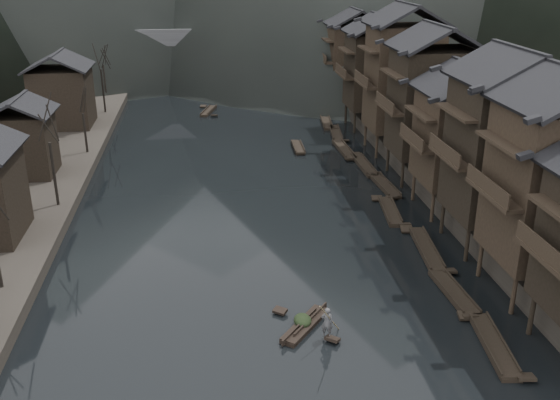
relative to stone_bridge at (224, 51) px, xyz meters
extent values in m
plane|color=black|center=(0.00, -72.00, -5.11)|extent=(300.00, 300.00, 0.00)
cube|color=#2D2823|center=(35.00, -32.00, -4.21)|extent=(40.00, 200.00, 1.80)
cylinder|color=black|center=(14.20, -77.60, -3.81)|extent=(0.30, 0.30, 2.90)
cube|color=black|center=(13.30, -80.00, 0.91)|extent=(1.20, 5.70, 0.25)
cylinder|color=black|center=(14.20, -75.40, -3.81)|extent=(0.30, 0.30, 2.90)
cylinder|color=black|center=(14.20, -70.60, -3.81)|extent=(0.30, 0.30, 2.90)
cylinder|color=black|center=(16.95, -75.40, -3.81)|extent=(0.30, 0.30, 2.90)
cylinder|color=black|center=(16.95, -70.60, -3.81)|extent=(0.30, 0.30, 2.90)
cube|color=black|center=(17.30, -73.00, 2.30)|extent=(7.00, 6.00, 9.61)
cube|color=black|center=(13.30, -73.00, 1.81)|extent=(1.20, 5.70, 0.25)
cylinder|color=black|center=(14.20, -68.40, -3.81)|extent=(0.30, 0.30, 2.90)
cylinder|color=black|center=(14.20, -63.60, -3.81)|extent=(0.30, 0.30, 2.90)
cylinder|color=black|center=(16.95, -68.40, -3.81)|extent=(0.30, 0.30, 2.90)
cylinder|color=black|center=(16.95, -63.60, -3.81)|extent=(0.30, 0.30, 2.90)
cube|color=black|center=(17.30, -66.00, 2.39)|extent=(7.00, 6.00, 9.80)
cube|color=black|center=(13.30, -66.00, 1.90)|extent=(1.20, 5.70, 0.25)
cylinder|color=black|center=(14.20, -61.40, -3.81)|extent=(0.30, 0.30, 2.90)
cylinder|color=black|center=(14.20, -56.60, -3.81)|extent=(0.30, 0.30, 2.90)
cylinder|color=black|center=(16.95, -61.40, -3.81)|extent=(0.30, 0.30, 2.90)
cylinder|color=black|center=(16.95, -56.60, -3.81)|extent=(0.30, 0.30, 2.90)
cube|color=black|center=(17.30, -59.00, 1.25)|extent=(7.00, 6.00, 7.51)
cube|color=black|center=(13.30, -59.00, 0.87)|extent=(1.20, 5.70, 0.25)
cylinder|color=black|center=(14.20, -53.40, -3.81)|extent=(0.30, 0.30, 2.90)
cylinder|color=black|center=(14.20, -48.60, -3.81)|extent=(0.30, 0.30, 2.90)
cylinder|color=black|center=(16.95, -53.40, -3.81)|extent=(0.30, 0.30, 2.90)
cylinder|color=black|center=(16.95, -48.60, -3.81)|extent=(0.30, 0.30, 2.90)
cube|color=black|center=(17.30, -51.00, 2.36)|extent=(7.00, 6.00, 9.73)
cube|color=black|center=(13.30, -51.00, 1.87)|extent=(1.20, 5.70, 0.25)
cylinder|color=black|center=(14.20, -44.40, -3.81)|extent=(0.30, 0.30, 2.90)
cylinder|color=black|center=(14.20, -39.60, -3.81)|extent=(0.30, 0.30, 2.90)
cylinder|color=black|center=(16.95, -44.40, -3.81)|extent=(0.30, 0.30, 2.90)
cylinder|color=black|center=(16.95, -39.60, -3.81)|extent=(0.30, 0.30, 2.90)
cube|color=black|center=(17.30, -42.00, 2.92)|extent=(7.00, 6.00, 10.87)
cube|color=black|center=(13.30, -42.00, 2.38)|extent=(1.20, 5.70, 0.25)
cylinder|color=black|center=(14.20, -34.40, -3.81)|extent=(0.30, 0.30, 2.90)
cylinder|color=black|center=(14.20, -29.60, -3.81)|extent=(0.30, 0.30, 2.90)
cylinder|color=black|center=(16.95, -34.40, -3.81)|extent=(0.30, 0.30, 2.90)
cylinder|color=black|center=(16.95, -29.60, -3.81)|extent=(0.30, 0.30, 2.90)
cube|color=black|center=(17.30, -32.00, 1.93)|extent=(7.00, 6.00, 8.88)
cube|color=black|center=(13.30, -32.00, 1.48)|extent=(1.20, 5.70, 0.25)
cylinder|color=black|center=(14.20, -22.40, -3.81)|extent=(0.30, 0.30, 2.90)
cylinder|color=black|center=(14.20, -17.60, -3.81)|extent=(0.30, 0.30, 2.90)
cylinder|color=black|center=(16.95, -22.40, -3.81)|extent=(0.30, 0.30, 2.90)
cylinder|color=black|center=(16.95, -17.60, -3.81)|extent=(0.30, 0.30, 2.90)
cube|color=black|center=(17.30, -20.00, 1.76)|extent=(7.00, 6.00, 8.54)
cube|color=black|center=(13.30, -20.00, 1.34)|extent=(1.20, 5.70, 0.25)
cube|color=black|center=(-20.50, -48.00, -1.01)|extent=(5.00, 5.00, 5.80)
cube|color=black|center=(-20.50, -30.00, -0.51)|extent=(6.50, 6.50, 6.80)
cylinder|color=black|center=(-17.00, -56.22, -1.23)|extent=(0.24, 0.24, 5.36)
cylinder|color=black|center=(-17.00, -41.49, -1.84)|extent=(0.24, 0.24, 4.14)
cylinder|color=black|center=(-17.00, -23.81, -1.14)|extent=(0.24, 0.24, 5.54)
cylinder|color=black|center=(-17.00, -13.13, -1.74)|extent=(0.24, 0.24, 4.35)
cube|color=black|center=(11.58, -78.61, -4.96)|extent=(1.84, 6.31, 0.30)
cube|color=black|center=(11.58, -78.61, -4.78)|extent=(1.88, 6.19, 0.10)
cube|color=black|center=(11.22, -75.65, -4.82)|extent=(1.02, 0.87, 0.33)
cube|color=black|center=(11.94, -81.58, -4.82)|extent=(1.02, 0.87, 0.33)
cube|color=black|center=(11.54, -72.89, -4.96)|extent=(1.35, 5.87, 0.30)
cube|color=black|center=(11.54, -72.89, -4.78)|extent=(1.40, 5.75, 0.10)
cube|color=black|center=(11.66, -70.09, -4.82)|extent=(0.97, 0.76, 0.32)
cube|color=black|center=(11.42, -75.68, -4.82)|extent=(0.97, 0.76, 0.32)
cube|color=black|center=(11.96, -66.57, -4.96)|extent=(1.87, 7.41, 0.30)
cube|color=black|center=(11.96, -66.57, -4.78)|extent=(1.91, 7.27, 0.10)
cube|color=black|center=(11.59, -63.07, -4.82)|extent=(1.03, 0.99, 0.36)
cube|color=black|center=(12.34, -70.07, -4.82)|extent=(1.03, 0.99, 0.36)
cube|color=black|center=(11.38, -59.24, -4.96)|extent=(1.82, 6.19, 0.30)
cube|color=black|center=(11.38, -59.24, -4.78)|extent=(1.86, 6.07, 0.10)
cube|color=black|center=(11.03, -56.33, -4.82)|extent=(1.02, 0.86, 0.33)
cube|color=black|center=(11.72, -62.15, -4.82)|extent=(1.02, 0.86, 0.33)
cube|color=black|center=(12.61, -53.18, -4.96)|extent=(1.47, 6.38, 0.30)
cube|color=black|center=(12.61, -53.18, -4.78)|extent=(1.52, 6.26, 0.10)
cube|color=black|center=(12.79, -50.15, -4.82)|extent=(0.98, 0.83, 0.33)
cube|color=black|center=(12.43, -56.22, -4.82)|extent=(0.98, 0.83, 0.33)
cube|color=black|center=(12.19, -47.04, -4.96)|extent=(1.17, 7.06, 0.30)
cube|color=black|center=(12.19, -47.04, -4.78)|extent=(1.22, 6.92, 0.10)
cube|color=black|center=(12.22, -43.65, -4.82)|extent=(0.94, 0.87, 0.35)
cube|color=black|center=(12.16, -50.42, -4.82)|extent=(0.94, 0.87, 0.35)
cube|color=black|center=(11.32, -41.64, -4.96)|extent=(1.33, 6.93, 0.30)
cube|color=black|center=(11.32, -41.64, -4.78)|extent=(1.38, 6.80, 0.10)
cube|color=black|center=(11.43, -38.33, -4.82)|extent=(0.96, 0.88, 0.35)
cube|color=black|center=(11.21, -44.95, -4.82)|extent=(0.96, 0.88, 0.35)
cube|color=black|center=(11.82, -34.84, -4.96)|extent=(1.88, 6.96, 0.30)
cube|color=black|center=(11.82, -34.84, -4.78)|extent=(1.92, 6.83, 0.10)
cube|color=black|center=(11.44, -31.56, -4.82)|extent=(1.03, 0.95, 0.35)
cube|color=black|center=(12.20, -38.13, -4.82)|extent=(1.03, 0.95, 0.35)
cube|color=black|center=(11.68, -29.60, -4.96)|extent=(1.83, 7.17, 0.30)
cube|color=black|center=(11.68, -29.60, -4.78)|extent=(1.87, 7.03, 0.10)
cube|color=black|center=(11.33, -26.22, -4.82)|extent=(1.02, 0.96, 0.35)
cube|color=black|center=(12.04, -32.99, -4.82)|extent=(1.02, 0.96, 0.35)
cube|color=black|center=(11.73, -23.10, -4.96)|extent=(1.34, 6.41, 0.30)
cube|color=black|center=(11.73, -23.10, -4.78)|extent=(1.39, 6.28, 0.10)
cube|color=black|center=(11.62, -20.04, -4.82)|extent=(0.96, 0.82, 0.33)
cube|color=black|center=(11.85, -26.15, -4.82)|extent=(0.96, 0.82, 0.33)
cube|color=black|center=(11.29, -17.13, -4.96)|extent=(1.86, 7.19, 0.30)
cube|color=black|center=(11.29, -17.13, -4.78)|extent=(1.90, 7.05, 0.10)
cube|color=black|center=(11.66, -13.74, -4.82)|extent=(1.02, 0.97, 0.35)
cube|color=black|center=(10.93, -20.53, -4.82)|extent=(1.02, 0.97, 0.35)
cube|color=black|center=(11.39, -13.19, -4.96)|extent=(1.86, 6.55, 0.30)
cube|color=black|center=(11.39, -13.19, -4.78)|extent=(1.90, 6.42, 0.10)
cube|color=black|center=(11.76, -10.11, -4.82)|extent=(1.02, 0.90, 0.34)
cube|color=black|center=(11.03, -16.27, -4.82)|extent=(1.02, 0.90, 0.34)
cube|color=black|center=(6.42, -40.16, -4.96)|extent=(1.13, 4.66, 0.30)
cube|color=black|center=(6.42, -40.16, -4.78)|extent=(1.18, 4.57, 0.10)
cube|color=black|center=(6.36, -37.93, -4.82)|extent=(0.87, 0.60, 0.29)
cube|color=black|center=(6.48, -42.38, -4.82)|extent=(0.87, 0.60, 0.29)
cube|color=black|center=(-3.19, -21.66, -4.96)|extent=(2.45, 5.82, 0.30)
cube|color=black|center=(-3.19, -21.66, -4.78)|extent=(2.47, 5.72, 0.10)
cube|color=black|center=(-3.90, -18.99, -4.82)|extent=(1.01, 0.91, 0.32)
cube|color=black|center=(-2.47, -24.33, -4.82)|extent=(1.01, 0.91, 0.32)
cube|color=#4C4C4F|center=(0.00, 0.00, 2.09)|extent=(40.00, 6.00, 1.60)
cube|color=#4C4C4F|center=(0.00, -2.70, 3.39)|extent=(40.00, 0.50, 1.00)
cube|color=#4C4C4F|center=(0.00, 2.70, 3.39)|extent=(40.00, 0.50, 1.00)
cube|color=#4C4C4F|center=(-14.00, 0.00, -1.91)|extent=(3.20, 6.00, 6.40)
cube|color=#4C4C4F|center=(-4.50, 0.00, -1.91)|extent=(3.20, 6.00, 6.40)
cube|color=#4C4C4F|center=(4.50, 0.00, -1.91)|extent=(3.20, 6.00, 6.40)
cube|color=#4C4C4F|center=(14.00, 0.00, -1.91)|extent=(3.20, 6.00, 6.40)
cube|color=black|center=(1.50, -75.37, -4.96)|extent=(3.42, 4.03, 0.30)
cube|color=black|center=(1.50, -75.37, -4.78)|extent=(3.40, 3.99, 0.10)
cube|color=black|center=(0.22, -73.71, -4.82)|extent=(0.97, 0.93, 0.28)
cube|color=black|center=(2.78, -77.02, -4.82)|extent=(0.97, 0.93, 0.28)
ellipsoid|color=black|center=(1.36, -75.19, -4.36)|extent=(1.04, 1.36, 0.63)
imported|color=#545456|center=(2.51, -76.68, -3.76)|extent=(0.77, 0.61, 1.84)
cylinder|color=#8C7A51|center=(2.71, -76.68, -1.26)|extent=(1.77, 2.21, 3.15)
camera|label=1|loc=(-3.82, -106.13, 15.42)|focal=40.00mm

